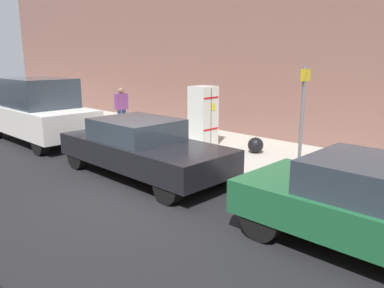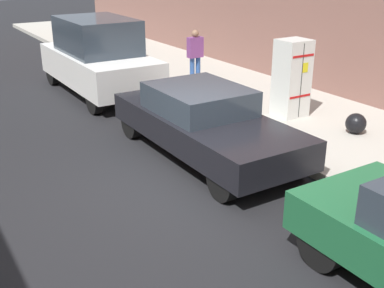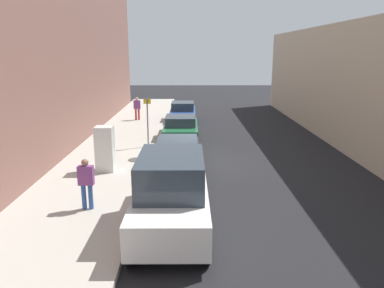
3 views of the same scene
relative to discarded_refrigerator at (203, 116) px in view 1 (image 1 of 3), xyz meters
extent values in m
plane|color=black|center=(3.82, 1.50, -1.08)|extent=(80.00, 80.00, 0.00)
cube|color=#B2ADA0|center=(-0.24, 1.50, -0.99)|extent=(4.09, 44.00, 0.17)
cube|color=silver|center=(0.00, 0.00, 0.00)|extent=(0.71, 0.64, 1.81)
cube|color=black|center=(0.00, 0.32, 0.00)|extent=(0.01, 0.01, 1.72)
cube|color=yellow|center=(-0.09, 0.32, 0.30)|extent=(0.16, 0.01, 0.22)
cube|color=red|center=(0.00, 0.32, 0.58)|extent=(0.64, 0.01, 0.05)
cube|color=red|center=(0.00, 0.32, -0.36)|extent=(0.64, 0.01, 0.05)
cylinder|color=#47443F|center=(1.00, 1.51, -0.90)|extent=(0.70, 0.70, 0.02)
cylinder|color=slate|center=(1.29, 3.91, 0.34)|extent=(0.07, 0.07, 2.50)
cube|color=yellow|center=(1.29, 3.93, 1.39)|extent=(0.36, 0.02, 0.24)
sphere|color=black|center=(-0.34, 1.71, -0.68)|extent=(0.44, 0.44, 0.44)
cylinder|color=#2D5193|center=(0.17, -3.80, -0.51)|extent=(0.14, 0.14, 0.78)
cylinder|color=#2D5193|center=(0.38, -3.80, -0.51)|extent=(0.14, 0.14, 0.78)
cube|color=#7A3D7F|center=(0.27, -3.80, 0.17)|extent=(0.46, 0.22, 0.59)
sphere|color=#8C664C|center=(0.27, -3.80, 0.57)|extent=(0.21, 0.21, 0.21)
cube|color=silver|center=(2.88, -4.84, -0.30)|extent=(1.98, 4.70, 0.85)
cube|color=#2D3842|center=(2.88, -4.84, 0.60)|extent=(1.74, 2.58, 0.95)
cylinder|color=black|center=(2.03, -3.10, -0.73)|extent=(0.22, 0.71, 0.71)
cylinder|color=black|center=(3.74, -3.10, -0.73)|extent=(0.22, 0.71, 0.71)
cylinder|color=black|center=(2.03, -6.58, -0.73)|extent=(0.22, 0.71, 0.71)
cube|color=black|center=(2.88, 0.68, -0.47)|extent=(1.84, 4.62, 0.55)
cube|color=#2D3842|center=(2.88, 0.45, 0.05)|extent=(1.62, 1.94, 0.50)
cylinder|color=black|center=(2.10, 2.41, -0.75)|extent=(0.22, 0.66, 0.66)
cylinder|color=black|center=(3.67, 2.41, -0.75)|extent=(0.22, 0.66, 0.66)
cylinder|color=black|center=(2.10, -1.05, -0.75)|extent=(0.22, 0.66, 0.66)
cylinder|color=black|center=(3.67, -1.05, -0.75)|extent=(0.22, 0.66, 0.66)
cube|color=#2D3842|center=(2.88, 5.95, 0.06)|extent=(1.62, 1.83, 0.50)
cylinder|color=black|center=(2.09, 4.58, -0.74)|extent=(0.22, 0.68, 0.68)
cylinder|color=black|center=(3.68, 4.58, -0.74)|extent=(0.22, 0.68, 0.68)
camera|label=1|loc=(8.33, 7.57, 1.72)|focal=35.00mm
camera|label=2|loc=(7.85, 8.14, 2.71)|focal=45.00mm
camera|label=3|loc=(3.40, -14.46, 3.77)|focal=35.00mm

